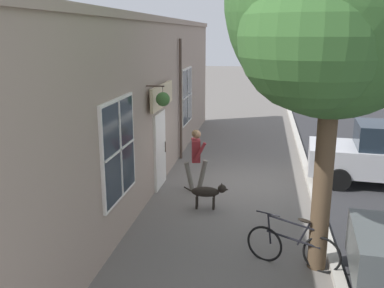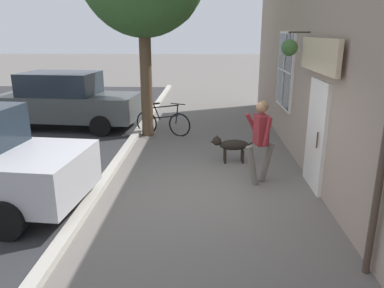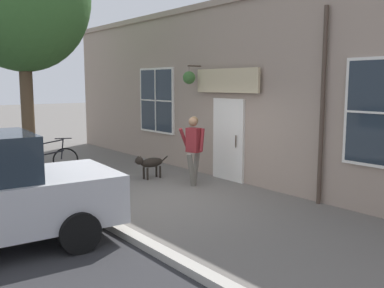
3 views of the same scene
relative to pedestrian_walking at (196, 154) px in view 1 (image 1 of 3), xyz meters
The scene contains 6 objects.
ground_plane 1.61m from the pedestrian_walking, 25.23° to the left, with size 90.00×90.00×0.00m, color #66605B.
storefront_facade 1.85m from the pedestrian_walking, 156.37° to the left, with size 0.95×18.00×4.60m.
pedestrian_walking is the anchor object (origin of this frame).
dog_on_leash 1.44m from the pedestrian_walking, 68.08° to the right, with size 1.09×0.32×0.65m.
street_tree_by_curb 5.81m from the pedestrian_walking, 53.53° to the right, with size 3.57×3.32×6.71m.
leaning_bicycle 4.36m from the pedestrian_walking, 56.85° to the right, with size 1.67×0.57×1.00m.
Camera 1 is at (0.60, -11.43, 4.16)m, focal length 40.00 mm.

